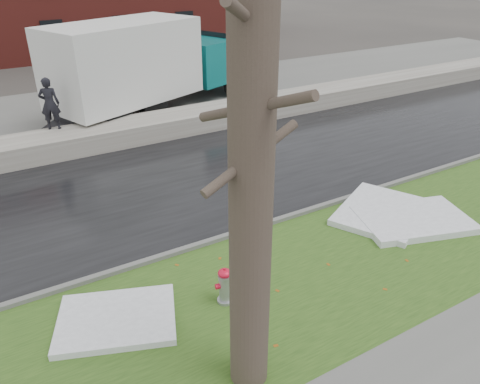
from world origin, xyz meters
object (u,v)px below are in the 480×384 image
fire_hydrant (225,284)px  tree (251,163)px  worker (50,104)px  box_truck (148,65)px

fire_hydrant → tree: tree is taller
fire_hydrant → worker: worker is taller
tree → worker: (-0.66, 12.16, -2.26)m
box_truck → tree: bearing=-126.3°
fire_hydrant → worker: size_ratio=0.45×
box_truck → worker: box_truck is taller
worker → fire_hydrant: bearing=115.7°
fire_hydrant → box_truck: 13.13m
tree → worker: 12.39m
tree → worker: size_ratio=4.23×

